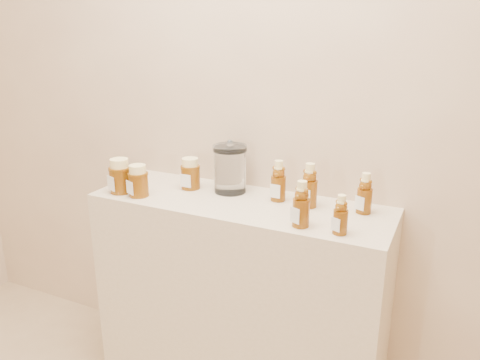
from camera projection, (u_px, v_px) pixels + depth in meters
The scene contains 11 objects.
wall_back at pixel (261, 81), 1.88m from camera, with size 3.50×0.02×2.70m, color tan.
display_table at pixel (239, 300), 1.99m from camera, with size 1.20×0.40×0.90m, color #CAB493.
bear_bottle_back_left at pixel (279, 178), 1.83m from camera, with size 0.06×0.06×0.19m, color #5F2F07, non-canonical shape.
bear_bottle_back_mid at pixel (309, 182), 1.77m from camera, with size 0.07×0.07×0.19m, color #5F2F07, non-canonical shape.
bear_bottle_back_right at pixel (365, 191), 1.71m from camera, with size 0.06×0.06×0.17m, color #5F2F07, non-canonical shape.
bear_bottle_front_left at pixel (301, 201), 1.59m from camera, with size 0.06×0.06×0.18m, color #5F2F07, non-canonical shape.
bear_bottle_front_right at pixel (341, 212), 1.53m from camera, with size 0.05×0.05×0.15m, color #5F2F07, non-canonical shape.
honey_jar_left at pixel (120, 176), 1.93m from camera, with size 0.09×0.09×0.14m, color #5F2F07, non-canonical shape.
honey_jar_back at pixel (190, 173), 1.98m from camera, with size 0.08×0.08×0.13m, color #5F2F07, non-canonical shape.
honey_jar_front at pixel (138, 181), 1.89m from camera, with size 0.08×0.08×0.13m, color #5F2F07, non-canonical shape.
glass_canister at pixel (230, 167), 1.93m from camera, with size 0.14×0.14×0.22m, color white, non-canonical shape.
Camera 1 is at (0.75, -0.01, 1.55)m, focal length 35.00 mm.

